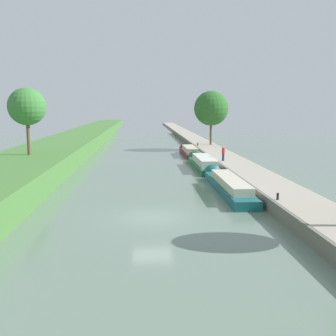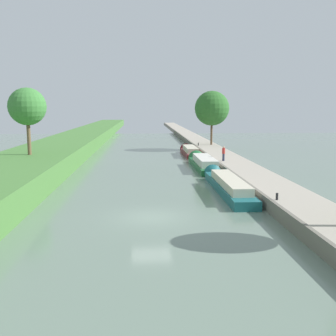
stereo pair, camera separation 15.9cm
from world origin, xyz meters
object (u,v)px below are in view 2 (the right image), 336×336
(narrowboat_green, at_px, (203,163))
(narrowboat_teal, at_px, (227,184))
(mooring_bollard_near, at_px, (277,196))
(mooring_bollard_far, at_px, (198,144))
(narrowboat_maroon, at_px, (189,151))
(person_walking, at_px, (224,153))

(narrowboat_green, bearing_deg, narrowboat_teal, -89.82)
(narrowboat_green, height_order, mooring_bollard_near, narrowboat_green)
(mooring_bollard_near, distance_m, mooring_bollard_far, 36.79)
(mooring_bollard_near, bearing_deg, narrowboat_maroon, 93.44)
(narrowboat_teal, height_order, person_walking, person_walking)
(narrowboat_green, distance_m, narrowboat_maroon, 12.13)
(narrowboat_green, relative_size, narrowboat_maroon, 1.13)
(person_walking, bearing_deg, narrowboat_teal, -100.20)
(narrowboat_maroon, xyz_separation_m, person_walking, (2.26, -13.37, 1.24))
(mooring_bollard_far, bearing_deg, narrowboat_teal, -93.42)
(narrowboat_green, height_order, narrowboat_maroon, narrowboat_green)
(mooring_bollard_near, relative_size, mooring_bollard_far, 1.00)
(narrowboat_teal, distance_m, mooring_bollard_far, 29.63)
(narrowboat_green, bearing_deg, mooring_bollard_near, -84.85)
(narrowboat_maroon, height_order, mooring_bollard_near, mooring_bollard_near)
(narrowboat_maroon, distance_m, mooring_bollard_near, 32.27)
(narrowboat_teal, distance_m, narrowboat_green, 12.86)
(mooring_bollard_near, bearing_deg, person_walking, 89.02)
(narrowboat_green, relative_size, mooring_bollard_far, 26.77)
(narrowboat_maroon, relative_size, person_walking, 6.40)
(narrowboat_teal, distance_m, narrowboat_maroon, 25.00)
(person_walking, xyz_separation_m, mooring_bollard_far, (-0.32, 17.95, -0.65))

